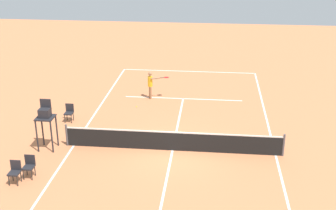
% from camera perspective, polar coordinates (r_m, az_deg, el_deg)
% --- Properties ---
extents(ground_plane, '(60.00, 60.00, 0.00)m').
position_cam_1_polar(ground_plane, '(20.82, 0.58, -5.83)').
color(ground_plane, '#D37A4C').
extents(court_lines, '(9.55, 24.80, 0.01)m').
position_cam_1_polar(court_lines, '(20.81, 0.58, -5.82)').
color(court_lines, white).
rests_on(court_lines, ground).
extents(tennis_net, '(10.15, 0.10, 1.07)m').
position_cam_1_polar(tennis_net, '(20.59, 0.59, -4.61)').
color(tennis_net, '#4C4C51').
rests_on(tennis_net, ground).
extents(player_serving, '(1.30, 0.57, 1.66)m').
position_cam_1_polar(player_serving, '(26.74, -2.19, 2.85)').
color(player_serving, '#9E704C').
rests_on(player_serving, ground).
extents(tennis_ball, '(0.07, 0.07, 0.07)m').
position_cam_1_polar(tennis_ball, '(25.76, -4.06, -0.20)').
color(tennis_ball, '#CCE033').
rests_on(tennis_ball, ground).
extents(umpire_chair, '(0.80, 0.80, 2.41)m').
position_cam_1_polar(umpire_chair, '(21.08, -15.43, -1.47)').
color(umpire_chair, '#232328').
rests_on(umpire_chair, ground).
extents(courtside_chair_near, '(0.44, 0.46, 0.95)m').
position_cam_1_polar(courtside_chair_near, '(19.36, -17.36, -7.38)').
color(courtside_chair_near, '#262626').
rests_on(courtside_chair_near, ground).
extents(courtside_chair_mid, '(0.44, 0.46, 0.95)m').
position_cam_1_polar(courtside_chair_mid, '(24.24, -12.55, -0.86)').
color(courtside_chair_mid, '#262626').
rests_on(courtside_chair_mid, ground).
extents(courtside_chair_far, '(0.44, 0.46, 0.95)m').
position_cam_1_polar(courtside_chair_far, '(19.12, -19.03, -7.99)').
color(courtside_chair_far, '#262626').
rests_on(courtside_chair_far, ground).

